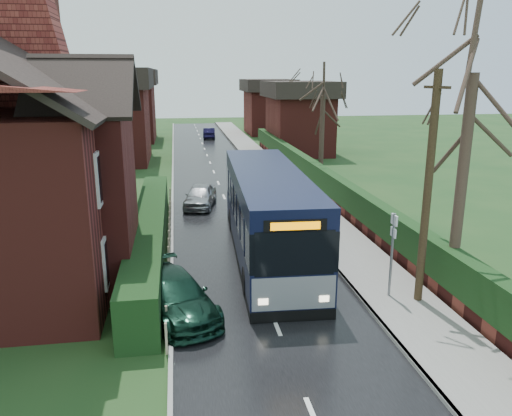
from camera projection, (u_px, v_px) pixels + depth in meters
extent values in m
plane|color=#2A461E|center=(265.00, 297.00, 16.51)|extent=(140.00, 140.00, 0.00)
cube|color=black|center=(231.00, 215.00, 26.04)|extent=(6.00, 100.00, 0.02)
cube|color=slate|center=(310.00, 211.00, 26.67)|extent=(2.50, 100.00, 0.14)
cube|color=gray|center=(288.00, 212.00, 26.49)|extent=(0.12, 100.00, 0.14)
cube|color=gray|center=(172.00, 217.00, 25.57)|extent=(0.12, 100.00, 0.10)
cube|color=black|center=(150.00, 234.00, 20.48)|extent=(1.20, 16.00, 1.60)
cube|color=maroon|center=(338.00, 205.00, 26.85)|extent=(0.30, 50.00, 0.60)
cube|color=black|center=(339.00, 189.00, 26.61)|extent=(0.60, 50.00, 1.20)
cube|color=maroon|center=(12.00, 186.00, 19.13)|extent=(8.00, 14.00, 6.00)
cube|color=maroon|center=(94.00, 201.00, 16.80)|extent=(2.50, 4.00, 6.00)
cube|color=brown|center=(47.00, 25.00, 21.48)|extent=(0.90, 1.40, 2.20)
cube|color=silver|center=(107.00, 260.00, 15.34)|extent=(0.08, 1.20, 1.60)
cube|color=black|center=(108.00, 260.00, 15.35)|extent=(0.03, 0.95, 1.35)
cube|color=silver|center=(100.00, 178.00, 14.66)|extent=(0.08, 1.20, 1.60)
cube|color=black|center=(101.00, 178.00, 14.67)|extent=(0.03, 0.95, 1.35)
cube|color=silver|center=(120.00, 223.00, 19.16)|extent=(0.08, 1.20, 1.60)
cube|color=black|center=(121.00, 223.00, 19.16)|extent=(0.03, 0.95, 1.35)
cube|color=silver|center=(115.00, 156.00, 18.48)|extent=(0.08, 1.20, 1.60)
cube|color=black|center=(116.00, 156.00, 18.48)|extent=(0.03, 0.95, 1.35)
cube|color=silver|center=(129.00, 198.00, 22.97)|extent=(0.08, 1.20, 1.60)
cube|color=black|center=(130.00, 198.00, 22.97)|extent=(0.03, 0.95, 1.35)
cube|color=silver|center=(125.00, 142.00, 22.29)|extent=(0.08, 1.20, 1.60)
cube|color=black|center=(126.00, 142.00, 22.30)|extent=(0.03, 0.95, 1.35)
cube|color=silver|center=(133.00, 187.00, 25.35)|extent=(0.08, 1.20, 1.60)
cube|color=black|center=(134.00, 187.00, 25.36)|extent=(0.03, 0.95, 1.35)
cube|color=silver|center=(130.00, 135.00, 24.67)|extent=(0.08, 1.20, 1.60)
cube|color=black|center=(130.00, 135.00, 24.68)|extent=(0.03, 0.95, 1.35)
cube|color=black|center=(268.00, 233.00, 20.07)|extent=(3.11, 11.54, 1.18)
cube|color=black|center=(268.00, 204.00, 19.75)|extent=(3.13, 11.54, 1.25)
cube|color=black|center=(268.00, 180.00, 19.50)|extent=(3.11, 11.54, 0.69)
cube|color=black|center=(267.00, 251.00, 20.27)|extent=(3.11, 11.54, 0.36)
cube|color=gray|center=(294.00, 293.00, 14.64)|extent=(2.50, 0.23, 1.04)
cube|color=black|center=(295.00, 253.00, 14.29)|extent=(2.34, 0.18, 1.35)
cube|color=black|center=(295.00, 226.00, 14.07)|extent=(1.82, 0.16, 0.36)
cube|color=#FF8C00|center=(296.00, 226.00, 14.03)|extent=(1.43, 0.10, 0.23)
cube|color=black|center=(293.00, 315.00, 14.82)|extent=(2.55, 0.25, 0.31)
cube|color=#FFF2CC|center=(263.00, 302.00, 14.54)|extent=(0.29, 0.06, 0.19)
cube|color=#FFF2CC|center=(324.00, 299.00, 14.74)|extent=(0.29, 0.06, 0.19)
cylinder|color=black|center=(247.00, 281.00, 16.55)|extent=(0.34, 1.01, 1.00)
cylinder|color=black|center=(317.00, 278.00, 16.81)|extent=(0.34, 1.01, 1.00)
cylinder|color=black|center=(232.00, 219.00, 23.57)|extent=(0.34, 1.01, 1.00)
cylinder|color=black|center=(281.00, 218.00, 23.83)|extent=(0.34, 1.01, 1.00)
imported|color=#A2A2A6|center=(200.00, 196.00, 27.56)|extent=(2.25, 3.90, 1.25)
imported|color=black|center=(175.00, 295.00, 15.18)|extent=(3.08, 4.65, 1.25)
imported|color=black|center=(209.00, 133.00, 56.72)|extent=(1.60, 3.76, 1.20)
cylinder|color=slate|center=(392.00, 257.00, 16.00)|extent=(0.08, 0.08, 2.92)
cube|color=silver|center=(394.00, 220.00, 15.68)|extent=(0.09, 0.44, 0.33)
cube|color=silver|center=(393.00, 232.00, 15.78)|extent=(0.08, 0.40, 0.29)
cylinder|color=#2F2315|center=(427.00, 193.00, 15.14)|extent=(0.25, 0.25, 7.30)
cube|color=#2F2315|center=(437.00, 87.00, 14.33)|extent=(0.39, 0.91, 0.08)
cylinder|color=#3D2D24|center=(461.00, 192.00, 15.50)|extent=(0.35, 0.35, 7.19)
cylinder|color=#31241D|center=(322.00, 141.00, 32.40)|extent=(0.31, 0.31, 5.82)
cylinder|color=#33261E|center=(40.00, 144.00, 23.73)|extent=(0.36, 0.36, 7.84)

